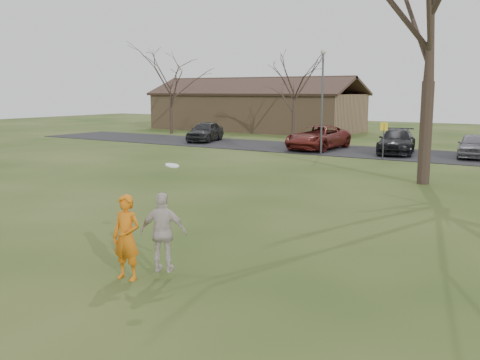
% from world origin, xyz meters
% --- Properties ---
extents(ground, '(120.00, 120.00, 0.00)m').
position_xyz_m(ground, '(0.00, 0.00, 0.00)').
color(ground, '#1E380F').
rests_on(ground, ground).
extents(parking_strip, '(62.00, 6.50, 0.04)m').
position_xyz_m(parking_strip, '(0.00, 25.00, 0.02)').
color(parking_strip, black).
rests_on(parking_strip, ground).
extents(player_defender, '(0.69, 0.50, 1.76)m').
position_xyz_m(player_defender, '(-0.10, -0.12, 0.88)').
color(player_defender, orange).
rests_on(player_defender, ground).
extents(car_0, '(2.89, 4.71, 1.50)m').
position_xyz_m(car_0, '(-16.74, 25.26, 0.79)').
color(car_0, '#28282A').
rests_on(car_0, parking_strip).
extents(car_2, '(2.75, 5.64, 1.54)m').
position_xyz_m(car_2, '(-7.23, 24.73, 0.81)').
color(car_2, maroon).
rests_on(car_2, parking_strip).
extents(car_3, '(3.05, 5.33, 1.46)m').
position_xyz_m(car_3, '(-2.18, 25.13, 0.77)').
color(car_3, black).
rests_on(car_3, parking_strip).
extents(car_4, '(2.22, 4.22, 1.37)m').
position_xyz_m(car_4, '(2.14, 25.40, 0.73)').
color(car_4, slate).
rests_on(car_4, parking_strip).
extents(catching_play, '(1.04, 0.78, 2.24)m').
position_xyz_m(catching_play, '(0.56, 0.25, 1.00)').
color(catching_play, beige).
rests_on(catching_play, ground).
extents(building, '(20.60, 8.50, 5.14)m').
position_xyz_m(building, '(-20.00, 38.00, 1.93)').
color(building, '#8C6D4C').
rests_on(building, ground).
extents(lamp_post, '(0.34, 0.34, 6.27)m').
position_xyz_m(lamp_post, '(-6.00, 22.50, 3.97)').
color(lamp_post, '#47474C').
rests_on(lamp_post, ground).
extents(sign_yellow, '(0.35, 0.35, 2.08)m').
position_xyz_m(sign_yellow, '(-2.00, 22.00, 1.45)').
color(sign_yellow, '#47474C').
rests_on(sign_yellow, ground).
extents(big_tree, '(9.00, 9.00, 14.00)m').
position_xyz_m(big_tree, '(2.00, 15.00, 7.00)').
color(big_tree, '#352821').
rests_on(big_tree, ground).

